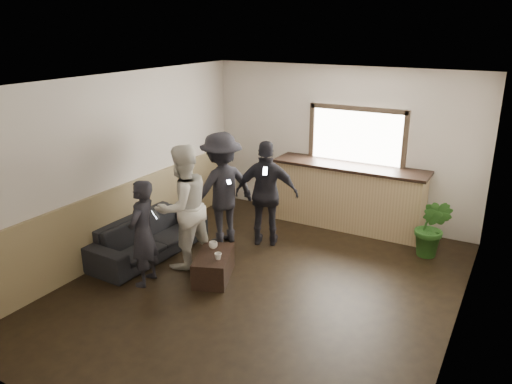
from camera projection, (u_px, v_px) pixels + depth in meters
The scene contains 12 objects.
ground at pixel (261, 287), 6.94m from camera, with size 5.00×6.00×0.01m, color black.
room_shell at pixel (214, 179), 6.81m from camera, with size 5.01×6.01×2.80m.
bar_counter at pixel (349, 192), 8.83m from camera, with size 2.70×0.68×2.13m.
sofa at pixel (148, 237), 7.84m from camera, with size 2.04×0.80×0.60m, color black.
coffee_table at pixel (214, 266), 7.14m from camera, with size 0.46×0.83×0.37m, color black.
cup_a at pixel (213, 245), 7.26m from camera, with size 0.13×0.13×0.10m, color silver.
cup_b at pixel (218, 256), 6.92m from camera, with size 0.10×0.10×0.09m, color silver.
potted_plant at pixel (432, 228), 7.69m from camera, with size 0.54×0.43×0.98m, color #2D6623.
person_a at pixel (143, 233), 6.82m from camera, with size 0.50×0.62×1.51m.
person_b at pixel (183, 207), 7.30m from camera, with size 0.94×1.07×1.86m.
person_c at pixel (222, 189), 8.11m from camera, with size 1.15×1.38×1.86m.
person_d at pixel (267, 194), 8.04m from camera, with size 1.11×0.77×1.74m.
Camera 1 is at (2.94, -5.40, 3.48)m, focal length 35.00 mm.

